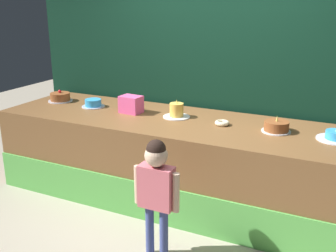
{
  "coord_description": "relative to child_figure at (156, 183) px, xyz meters",
  "views": [
    {
      "loc": [
        1.38,
        -2.99,
        2.05
      ],
      "look_at": [
        -0.21,
        0.33,
        0.88
      ],
      "focal_mm": 42.53,
      "sensor_mm": 36.0,
      "label": 1
    }
  ],
  "objects": [
    {
      "name": "child_figure",
      "position": [
        0.0,
        0.0,
        0.0
      ],
      "size": [
        0.4,
        0.18,
        1.03
      ],
      "color": "#3F4C8C",
      "rests_on": "ground_plane"
    },
    {
      "name": "cake_left",
      "position": [
        -1.36,
        1.07,
        0.25
      ],
      "size": [
        0.26,
        0.26,
        0.09
      ],
      "color": "silver",
      "rests_on": "stage_platform"
    },
    {
      "name": "cake_far_left",
      "position": [
        -1.87,
        1.12,
        0.26
      ],
      "size": [
        0.29,
        0.29,
        0.14
      ],
      "color": "silver",
      "rests_on": "stage_platform"
    },
    {
      "name": "cake_right",
      "position": [
        1.22,
        1.06,
        0.25
      ],
      "size": [
        0.33,
        0.33,
        0.12
      ],
      "color": "silver",
      "rests_on": "stage_platform"
    },
    {
      "name": "stage_platform",
      "position": [
        -0.07,
        1.0,
        -0.23
      ],
      "size": [
        4.25,
        1.12,
        0.88
      ],
      "color": "brown",
      "rests_on": "ground_plane"
    },
    {
      "name": "ground_plane",
      "position": [
        -0.07,
        0.46,
        -0.67
      ],
      "size": [
        12.0,
        12.0,
        0.0
      ],
      "primitive_type": "plane",
      "color": "#ADA38E"
    },
    {
      "name": "pink_box",
      "position": [
        -0.84,
        1.04,
        0.31
      ],
      "size": [
        0.24,
        0.19,
        0.18
      ],
      "primitive_type": "cube",
      "rotation": [
        0.0,
        0.0,
        -0.08
      ],
      "color": "#F3579A",
      "rests_on": "stage_platform"
    },
    {
      "name": "donut",
      "position": [
        0.19,
        1.04,
        0.24
      ],
      "size": [
        0.14,
        0.14,
        0.04
      ],
      "primitive_type": "torus",
      "color": "beige",
      "rests_on": "stage_platform"
    },
    {
      "name": "cake_center_right",
      "position": [
        0.71,
        1.06,
        0.26
      ],
      "size": [
        0.27,
        0.27,
        0.15
      ],
      "color": "silver",
      "rests_on": "stage_platform"
    },
    {
      "name": "cake_center_left",
      "position": [
        -0.32,
        1.1,
        0.28
      ],
      "size": [
        0.28,
        0.28,
        0.19
      ],
      "color": "white",
      "rests_on": "stage_platform"
    },
    {
      "name": "curtain_backdrop",
      "position": [
        -0.07,
        1.65,
        0.81
      ],
      "size": [
        4.68,
        0.08,
        2.96
      ],
      "primitive_type": "cube",
      "color": "black",
      "rests_on": "ground_plane"
    }
  ]
}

